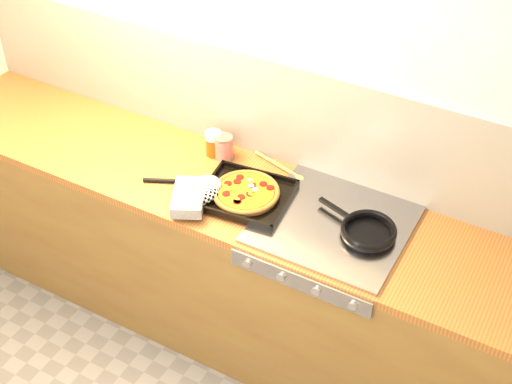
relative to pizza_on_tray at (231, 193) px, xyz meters
The scene contains 9 objects.
room_shell 0.41m from the pizza_on_tray, 90.70° to the left, with size 3.20×3.20×3.20m.
counter_run 0.50m from the pizza_on_tray, 93.28° to the left, with size 3.20×0.62×0.90m.
stovetop 0.45m from the pizza_on_tray, ahead, with size 0.60×0.56×0.02m, color #96969B.
pizza_on_tray is the anchor object (origin of this frame).
frying_pan 0.60m from the pizza_on_tray, ahead, with size 0.39×0.28×0.04m.
tomato_can 0.30m from the pizza_on_tray, 126.25° to the left, with size 0.09×0.09×0.12m.
juice_glass 0.34m from the pizza_on_tray, 133.81° to the left, with size 0.09×0.09×0.12m.
wooden_spoon 0.31m from the pizza_on_tray, 70.02° to the left, with size 0.30×0.11×0.02m.
black_spatula 0.27m from the pizza_on_tray, behind, with size 0.28×0.17×0.02m.
Camera 1 is at (1.21, -0.93, 2.88)m, focal length 50.00 mm.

